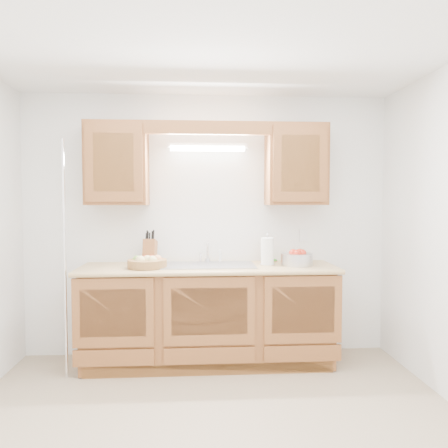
{
  "coord_description": "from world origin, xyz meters",
  "views": [
    {
      "loc": [
        -0.12,
        -2.74,
        1.49
      ],
      "look_at": [
        0.12,
        0.85,
        1.3
      ],
      "focal_mm": 35.0,
      "sensor_mm": 36.0,
      "label": 1
    }
  ],
  "objects": [
    {
      "name": "room",
      "position": [
        0.0,
        0.0,
        1.25
      ],
      "size": [
        3.52,
        3.5,
        2.5
      ],
      "color": "tan",
      "rests_on": "ground"
    },
    {
      "name": "upper_cabinet_right",
      "position": [
        0.83,
        1.33,
        1.83
      ],
      "size": [
        0.55,
        0.33,
        0.75
      ],
      "primitive_type": "cube",
      "color": "brown",
      "rests_on": "room"
    },
    {
      "name": "upper_cabinet_left",
      "position": [
        -0.83,
        1.33,
        1.83
      ],
      "size": [
        0.55,
        0.33,
        0.75
      ],
      "primitive_type": "cube",
      "color": "brown",
      "rests_on": "room"
    },
    {
      "name": "soap_bottle",
      "position": [
        -0.54,
        1.41,
        0.98
      ],
      "size": [
        0.09,
        0.09,
        0.17
      ],
      "primitive_type": "imported",
      "rotation": [
        0.0,
        0.0,
        -0.13
      ],
      "color": "#2369B3",
      "rests_on": "countertop"
    },
    {
      "name": "fruit_basket",
      "position": [
        -0.54,
        1.12,
        0.95
      ],
      "size": [
        0.42,
        0.42,
        0.11
      ],
      "rotation": [
        0.0,
        0.0,
        -0.25
      ],
      "color": "#A07540",
      "rests_on": "countertop"
    },
    {
      "name": "paper_towel",
      "position": [
        0.54,
        1.2,
        1.02
      ],
      "size": [
        0.14,
        0.14,
        0.3
      ],
      "rotation": [
        0.0,
        0.0,
        -0.17
      ],
      "color": "silver",
      "rests_on": "countertop"
    },
    {
      "name": "base_cabinets",
      "position": [
        0.0,
        1.2,
        0.44
      ],
      "size": [
        2.2,
        0.6,
        0.86
      ],
      "primitive_type": "cube",
      "color": "brown",
      "rests_on": "ground"
    },
    {
      "name": "fluorescent_fixture",
      "position": [
        0.0,
        1.42,
        2.0
      ],
      "size": [
        0.76,
        0.08,
        0.08
      ],
      "color": "white",
      "rests_on": "room"
    },
    {
      "name": "wire_shelf_pole",
      "position": [
        -1.2,
        0.94,
        1.0
      ],
      "size": [
        0.03,
        0.03,
        2.0
      ],
      "primitive_type": "cylinder",
      "color": "silver",
      "rests_on": "ground"
    },
    {
      "name": "outlet_plate",
      "position": [
        0.95,
        1.49,
        1.15
      ],
      "size": [
        0.08,
        0.01,
        0.12
      ],
      "primitive_type": "cube",
      "color": "white",
      "rests_on": "room"
    },
    {
      "name": "knife_block",
      "position": [
        -0.54,
        1.33,
        1.02
      ],
      "size": [
        0.13,
        0.2,
        0.33
      ],
      "rotation": [
        0.0,
        0.0,
        -0.11
      ],
      "color": "brown",
      "rests_on": "countertop"
    },
    {
      "name": "countertop",
      "position": [
        0.0,
        1.19,
        0.88
      ],
      "size": [
        2.3,
        0.63,
        0.04
      ],
      "primitive_type": "cube",
      "color": "tan",
      "rests_on": "base_cabinets"
    },
    {
      "name": "sink",
      "position": [
        0.0,
        1.21,
        0.83
      ],
      "size": [
        0.84,
        0.46,
        0.36
      ],
      "color": "#9E9EA3",
      "rests_on": "countertop"
    },
    {
      "name": "sponge",
      "position": [
        0.62,
        1.44,
        0.91
      ],
      "size": [
        0.11,
        0.08,
        0.02
      ],
      "rotation": [
        0.0,
        0.0,
        0.18
      ],
      "color": "#CC333F",
      "rests_on": "countertop"
    },
    {
      "name": "apple_bowl",
      "position": [
        0.81,
        1.16,
        0.97
      ],
      "size": [
        0.36,
        0.36,
        0.15
      ],
      "rotation": [
        0.0,
        0.0,
        0.29
      ],
      "color": "silver",
      "rests_on": "countertop"
    },
    {
      "name": "orange_canister",
      "position": [
        0.54,
        1.35,
        1.01
      ],
      "size": [
        0.08,
        0.08,
        0.22
      ],
      "rotation": [
        0.0,
        0.0,
        -0.08
      ],
      "color": "#CE4B0B",
      "rests_on": "countertop"
    },
    {
      "name": "valance",
      "position": [
        0.0,
        1.19,
        2.14
      ],
      "size": [
        2.2,
        0.05,
        0.12
      ],
      "primitive_type": "cube",
      "color": "brown",
      "rests_on": "room"
    }
  ]
}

